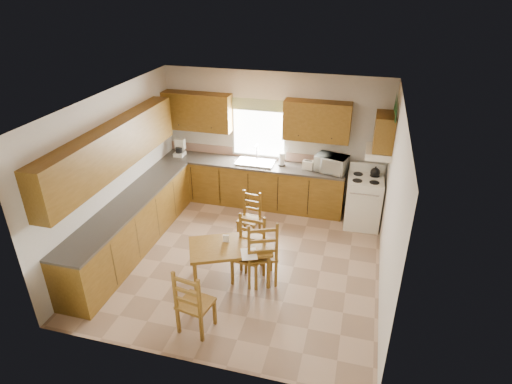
% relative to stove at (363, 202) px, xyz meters
% --- Properties ---
extents(floor, '(4.50, 4.50, 0.00)m').
position_rel_stove_xyz_m(floor, '(-1.88, -1.68, -0.48)').
color(floor, tan).
rests_on(floor, ground).
extents(ceiling, '(4.50, 4.50, 0.00)m').
position_rel_stove_xyz_m(ceiling, '(-1.88, -1.68, 2.22)').
color(ceiling, brown).
rests_on(ceiling, floor).
extents(wall_left, '(4.50, 4.50, 0.00)m').
position_rel_stove_xyz_m(wall_left, '(-4.13, -1.68, 0.87)').
color(wall_left, beige).
rests_on(wall_left, floor).
extents(wall_right, '(4.50, 4.50, 0.00)m').
position_rel_stove_xyz_m(wall_right, '(0.37, -1.68, 0.87)').
color(wall_right, beige).
rests_on(wall_right, floor).
extents(wall_back, '(4.50, 4.50, 0.00)m').
position_rel_stove_xyz_m(wall_back, '(-1.88, 0.57, 0.87)').
color(wall_back, beige).
rests_on(wall_back, floor).
extents(wall_front, '(4.50, 4.50, 0.00)m').
position_rel_stove_xyz_m(wall_front, '(-1.88, -3.93, 0.87)').
color(wall_front, beige).
rests_on(wall_front, floor).
extents(lower_cab_back, '(3.75, 0.60, 0.88)m').
position_rel_stove_xyz_m(lower_cab_back, '(-2.25, 0.27, -0.04)').
color(lower_cab_back, brown).
rests_on(lower_cab_back, floor).
extents(lower_cab_left, '(0.60, 3.60, 0.88)m').
position_rel_stove_xyz_m(lower_cab_left, '(-3.83, -1.83, -0.04)').
color(lower_cab_left, brown).
rests_on(lower_cab_left, floor).
extents(counter_back, '(3.75, 0.63, 0.04)m').
position_rel_stove_xyz_m(counter_back, '(-2.25, 0.27, 0.42)').
color(counter_back, '#433E39').
rests_on(counter_back, lower_cab_back).
extents(counter_left, '(0.63, 3.60, 0.04)m').
position_rel_stove_xyz_m(counter_left, '(-3.83, -1.83, 0.42)').
color(counter_left, '#433E39').
rests_on(counter_left, lower_cab_left).
extents(backsplash, '(3.75, 0.01, 0.18)m').
position_rel_stove_xyz_m(backsplash, '(-2.25, 0.56, 0.53)').
color(backsplash, '#9D7663').
rests_on(backsplash, counter_back).
extents(upper_cab_back_left, '(1.41, 0.33, 0.75)m').
position_rel_stove_xyz_m(upper_cab_back_left, '(-3.43, 0.41, 1.38)').
color(upper_cab_back_left, brown).
rests_on(upper_cab_back_left, wall_back).
extents(upper_cab_back_right, '(1.25, 0.33, 0.75)m').
position_rel_stove_xyz_m(upper_cab_back_right, '(-1.02, 0.41, 1.38)').
color(upper_cab_back_right, brown).
rests_on(upper_cab_back_right, wall_back).
extents(upper_cab_left, '(0.33, 3.60, 0.75)m').
position_rel_stove_xyz_m(upper_cab_left, '(-3.96, -1.83, 1.38)').
color(upper_cab_left, brown).
rests_on(upper_cab_left, wall_left).
extents(upper_cab_stove, '(0.33, 0.62, 0.62)m').
position_rel_stove_xyz_m(upper_cab_stove, '(0.20, -0.03, 1.42)').
color(upper_cab_stove, brown).
rests_on(upper_cab_stove, wall_right).
extents(range_hood, '(0.44, 0.62, 0.12)m').
position_rel_stove_xyz_m(range_hood, '(0.15, -0.03, 1.04)').
color(range_hood, silver).
rests_on(range_hood, wall_right).
extents(window_frame, '(1.13, 0.02, 1.18)m').
position_rel_stove_xyz_m(window_frame, '(-2.18, 0.54, 1.07)').
color(window_frame, silver).
rests_on(window_frame, wall_back).
extents(window_pane, '(1.05, 0.01, 1.10)m').
position_rel_stove_xyz_m(window_pane, '(-2.18, 0.54, 1.07)').
color(window_pane, white).
rests_on(window_pane, wall_back).
extents(window_valance, '(1.19, 0.01, 0.24)m').
position_rel_stove_xyz_m(window_valance, '(-2.18, 0.51, 1.57)').
color(window_valance, '#4A6F3A').
rests_on(window_valance, wall_back).
extents(sink_basin, '(0.75, 0.45, 0.04)m').
position_rel_stove_xyz_m(sink_basin, '(-2.18, 0.27, 0.46)').
color(sink_basin, silver).
rests_on(sink_basin, counter_back).
extents(pine_decal_a, '(0.22, 0.22, 0.36)m').
position_rel_stove_xyz_m(pine_decal_a, '(0.33, -0.35, 1.90)').
color(pine_decal_a, '#153B1A').
rests_on(pine_decal_a, wall_right).
extents(pine_decal_b, '(0.22, 0.22, 0.36)m').
position_rel_stove_xyz_m(pine_decal_b, '(0.33, -0.03, 1.94)').
color(pine_decal_b, '#153B1A').
rests_on(pine_decal_b, wall_right).
extents(pine_decal_c, '(0.22, 0.22, 0.36)m').
position_rel_stove_xyz_m(pine_decal_c, '(0.33, 0.29, 1.90)').
color(pine_decal_c, '#153B1A').
rests_on(pine_decal_c, wall_right).
extents(stove, '(0.67, 0.69, 0.96)m').
position_rel_stove_xyz_m(stove, '(0.00, 0.00, 0.00)').
color(stove, silver).
rests_on(stove, floor).
extents(coffeemaker, '(0.22, 0.26, 0.35)m').
position_rel_stove_xyz_m(coffeemaker, '(-3.82, 0.25, 0.62)').
color(coffeemaker, silver).
rests_on(coffeemaker, counter_back).
extents(paper_towel, '(0.14, 0.14, 0.26)m').
position_rel_stove_xyz_m(paper_towel, '(-1.65, 0.31, 0.57)').
color(paper_towel, white).
rests_on(paper_towel, counter_back).
extents(toaster, '(0.21, 0.14, 0.17)m').
position_rel_stove_xyz_m(toaster, '(-1.12, 0.27, 0.53)').
color(toaster, silver).
rests_on(toaster, counter_back).
extents(microwave, '(0.62, 0.52, 0.33)m').
position_rel_stove_xyz_m(microwave, '(-0.67, 0.27, 0.60)').
color(microwave, silver).
rests_on(microwave, counter_back).
extents(dining_table, '(1.40, 1.14, 0.65)m').
position_rel_stove_xyz_m(dining_table, '(-1.91, -2.26, -0.15)').
color(dining_table, brown).
rests_on(dining_table, floor).
extents(chair_near_left, '(0.49, 0.47, 1.01)m').
position_rel_stove_xyz_m(chair_near_left, '(-2.03, -3.37, 0.03)').
color(chair_near_left, brown).
rests_on(chair_near_left, floor).
extents(chair_near_right, '(0.62, 0.60, 1.13)m').
position_rel_stove_xyz_m(chair_near_right, '(-1.46, -2.14, 0.09)').
color(chair_near_right, brown).
rests_on(chair_near_right, floor).
extents(chair_far_left, '(0.48, 0.47, 1.07)m').
position_rel_stove_xyz_m(chair_far_left, '(-1.64, -2.19, 0.06)').
color(chair_far_left, brown).
rests_on(chair_far_left, floor).
extents(chair_far_right, '(0.41, 0.39, 0.87)m').
position_rel_stove_xyz_m(chair_far_right, '(-1.96, -1.00, -0.05)').
color(chair_far_right, brown).
rests_on(chair_far_right, floor).
extents(table_paper, '(0.32, 0.37, 0.00)m').
position_rel_stove_xyz_m(table_paper, '(-1.56, -2.40, 0.18)').
color(table_paper, white).
rests_on(table_paper, dining_table).
extents(table_card, '(0.09, 0.04, 0.12)m').
position_rel_stove_xyz_m(table_card, '(-1.99, -2.18, 0.24)').
color(table_card, white).
rests_on(table_card, dining_table).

